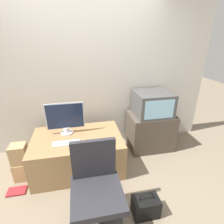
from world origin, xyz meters
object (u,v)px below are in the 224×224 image
at_px(mouse, 84,141).
at_px(office_chair, 97,192).
at_px(book, 17,191).
at_px(keyboard, 67,143).
at_px(cardboard_box_lower, 23,170).
at_px(handbag, 146,206).
at_px(crt_tv, 153,103).
at_px(main_monitor, 65,118).

xyz_separation_m(mouse, office_chair, (0.08, -0.77, -0.14)).
bearing_deg(book, mouse, 10.79).
bearing_deg(keyboard, mouse, -2.06).
xyz_separation_m(office_chair, cardboard_box_lower, (-0.97, 0.86, -0.29)).
bearing_deg(book, keyboard, 14.95).
xyz_separation_m(office_chair, handbag, (0.55, -0.04, -0.31)).
relative_size(keyboard, crt_tv, 0.63).
distance_m(crt_tv, office_chair, 1.72).
bearing_deg(handbag, main_monitor, 127.96).
bearing_deg(handbag, cardboard_box_lower, 149.59).
bearing_deg(handbag, crt_tv, 66.17).
bearing_deg(main_monitor, keyboard, -89.35).
bearing_deg(keyboard, main_monitor, 90.65).
xyz_separation_m(cardboard_box_lower, book, (-0.04, -0.26, -0.13)).
bearing_deg(main_monitor, book, -145.29).
height_order(office_chair, handbag, office_chair).
relative_size(main_monitor, office_chair, 0.58).
distance_m(crt_tv, cardboard_box_lower, 2.24).
bearing_deg(cardboard_box_lower, main_monitor, 18.71).
distance_m(mouse, book, 1.10).
bearing_deg(book, handbag, -22.08).
bearing_deg(main_monitor, handbag, -52.04).
height_order(keyboard, crt_tv, crt_tv).
xyz_separation_m(main_monitor, handbag, (0.87, -1.11, -0.68)).
height_order(cardboard_box_lower, book, cardboard_box_lower).
height_order(mouse, office_chair, office_chair).
distance_m(keyboard, handbag, 1.27).
distance_m(main_monitor, handbag, 1.57).
xyz_separation_m(keyboard, book, (-0.70, -0.19, -0.54)).
distance_m(main_monitor, office_chair, 1.18).
height_order(office_chair, book, office_chair).
height_order(main_monitor, office_chair, main_monitor).
bearing_deg(mouse, book, -169.21).
bearing_deg(office_chair, crt_tv, 48.14).
xyz_separation_m(main_monitor, crt_tv, (1.43, 0.17, 0.06)).
relative_size(office_chair, book, 4.05).
xyz_separation_m(keyboard, handbag, (0.87, -0.82, -0.43)).
bearing_deg(keyboard, office_chair, -68.00).
xyz_separation_m(mouse, cardboard_box_lower, (-0.89, 0.08, -0.43)).
bearing_deg(office_chair, main_monitor, 106.53).
xyz_separation_m(main_monitor, cardboard_box_lower, (-0.65, -0.22, -0.66)).
distance_m(keyboard, mouse, 0.24).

